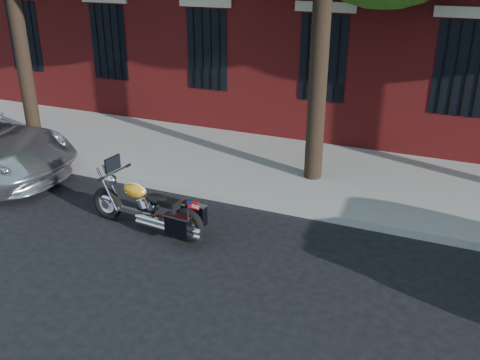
% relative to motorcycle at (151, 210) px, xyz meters
% --- Properties ---
extents(ground, '(120.00, 120.00, 0.00)m').
position_rel_motorcycle_xyz_m(ground, '(1.44, 0.25, -0.42)').
color(ground, black).
rests_on(ground, ground).
extents(curb, '(40.00, 0.16, 0.15)m').
position_rel_motorcycle_xyz_m(curb, '(1.44, 1.63, -0.34)').
color(curb, gray).
rests_on(curb, ground).
extents(sidewalk, '(40.00, 3.60, 0.15)m').
position_rel_motorcycle_xyz_m(sidewalk, '(1.44, 3.51, -0.34)').
color(sidewalk, gray).
rests_on(sidewalk, ground).
extents(motorcycle, '(2.43, 0.82, 1.24)m').
position_rel_motorcycle_xyz_m(motorcycle, '(0.00, 0.00, 0.00)').
color(motorcycle, black).
rests_on(motorcycle, ground).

